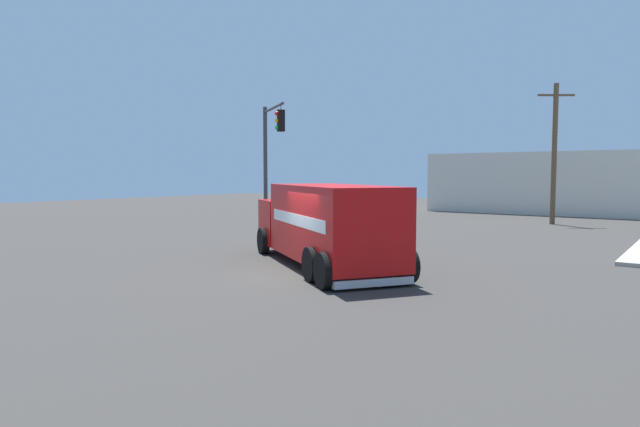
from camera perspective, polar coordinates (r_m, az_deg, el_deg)
The scene contains 5 objects.
ground_plane at distance 16.53m, azimuth -1.93°, elevation -6.50°, with size 100.00×100.00×0.00m, color #33302D.
delivery_truck at distance 17.87m, azimuth 0.50°, elevation -1.05°, with size 8.33×6.87×2.70m.
traffic_light_primary at distance 26.46m, azimuth -5.28°, elevation 6.52°, with size 3.04×2.25×6.39m.
utility_pole at distance 35.81m, azimuth 23.39°, elevation 5.95°, with size 1.84×1.40×8.46m.
building_backdrop at distance 45.29m, azimuth 25.42°, elevation 2.88°, with size 21.68×6.00×4.68m, color beige.
Camera 1 is at (9.95, -12.83, 3.07)m, focal length 30.47 mm.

